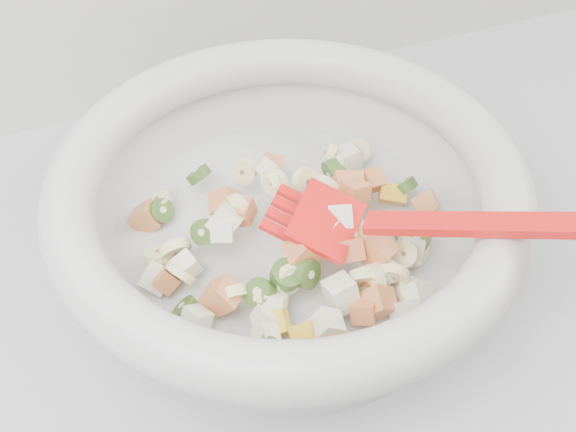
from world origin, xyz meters
name	(u,v)px	position (x,y,z in m)	size (l,w,h in m)	color
mixing_bowl	(289,207)	(0.11, 1.47, 0.96)	(0.40, 0.40, 0.14)	#BABBB8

